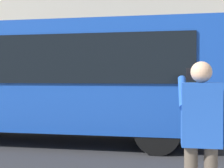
% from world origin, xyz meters
% --- Properties ---
extents(ground_plane, '(60.00, 60.00, 0.00)m').
position_xyz_m(ground_plane, '(0.00, 0.00, 0.00)').
color(ground_plane, '#2B2B2D').
extents(red_bus, '(9.05, 2.54, 3.08)m').
position_xyz_m(red_bus, '(2.58, 0.15, 1.68)').
color(red_bus, '#1947AD').
rests_on(red_bus, ground_plane).
extents(pedestrian_photographer, '(0.53, 0.52, 1.70)m').
position_xyz_m(pedestrian_photographer, '(-1.00, 4.65, 1.14)').
color(pedestrian_photographer, '#4C4238').
rests_on(pedestrian_photographer, sidewalk_curb).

